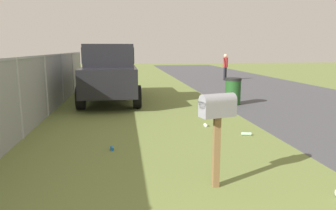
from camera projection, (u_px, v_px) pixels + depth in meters
name	position (u px, v px, depth m)	size (l,w,h in m)	color
mailbox	(218.00, 113.00, 4.22)	(0.33, 0.53, 1.34)	brown
pickup_truck	(110.00, 72.00, 11.37)	(5.24, 2.09, 2.09)	black
trash_bin	(233.00, 91.00, 10.75)	(0.56, 0.56, 0.94)	#1E4C1E
pedestrian	(225.00, 65.00, 18.88)	(0.39, 0.43, 1.61)	black
fence_section	(34.00, 89.00, 7.70)	(16.37, 0.07, 1.76)	#9EA3A8
litter_can_near_hydrant	(112.00, 148.00, 5.98)	(0.07, 0.07, 0.12)	blue
litter_bottle_midfield_b	(246.00, 134.00, 6.99)	(0.07, 0.07, 0.22)	#B2D8BF
litter_cup_midfield_a	(205.00, 125.00, 7.78)	(0.08, 0.08, 0.10)	white
litter_cup_by_mailbox	(225.00, 113.00, 9.29)	(0.08, 0.08, 0.10)	white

